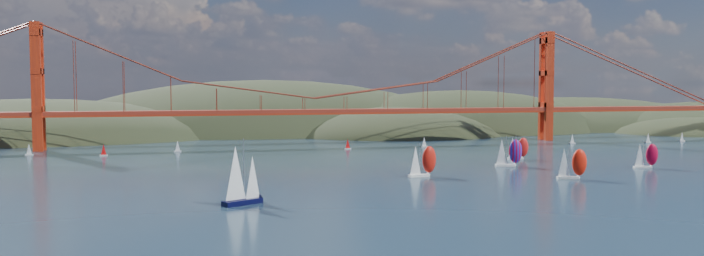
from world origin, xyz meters
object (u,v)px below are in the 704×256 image
racer_0 (422,160)px  racer_1 (571,163)px  racer_3 (518,148)px  racer_2 (646,155)px  racer_rwb (508,152)px  sloop_navy (241,176)px

racer_0 → racer_1: racer_0 is taller
racer_3 → racer_2: bearing=-44.3°
racer_2 → racer_rwb: racer_rwb is taller
sloop_navy → racer_1: sloop_navy is taller
racer_1 → racer_2: size_ratio=1.09×
racer_0 → racer_1: 45.02m
racer_0 → sloop_navy: bearing=-158.3°
racer_0 → racer_rwb: bearing=15.3°
racer_2 → racer_3: racer_2 is taller
sloop_navy → racer_0: 68.94m
racer_0 → racer_3: bearing=25.9°
racer_3 → racer_1: bearing=-94.3°
sloop_navy → racer_rwb: 111.10m
racer_0 → racer_3: size_ratio=1.15×
racer_1 → racer_rwb: (-4.16, 33.58, 0.21)m
sloop_navy → racer_rwb: sloop_navy is taller
racer_rwb → racer_3: bearing=66.4°
racer_rwb → racer_0: bearing=-143.3°
sloop_navy → racer_2: 145.30m
sloop_navy → racer_3: (110.24, 74.51, -2.54)m
sloop_navy → racer_3: size_ratio=1.68×
racer_rwb → sloop_navy: bearing=-139.3°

